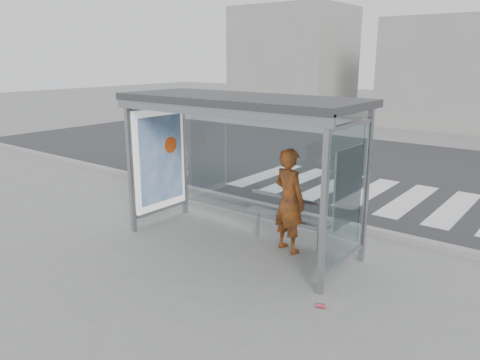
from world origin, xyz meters
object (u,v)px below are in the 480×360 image
at_px(soda_can, 321,306).
at_px(bench, 288,216).
at_px(bus_shelter, 224,132).
at_px(person, 289,200).

bearing_deg(soda_can, bench, 133.80).
height_order(bus_shelter, person, bus_shelter).
bearing_deg(person, bus_shelter, 28.11).
height_order(person, soda_can, person).
bearing_deg(bench, soda_can, -46.20).
height_order(bus_shelter, bench, bus_shelter).
xyz_separation_m(person, bench, (-0.18, 0.25, -0.39)).
relative_size(person, soda_can, 16.06).
relative_size(bus_shelter, person, 2.37).
relative_size(bus_shelter, bench, 2.59).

